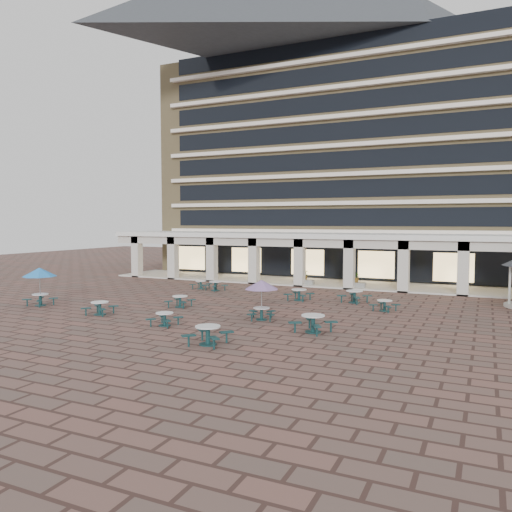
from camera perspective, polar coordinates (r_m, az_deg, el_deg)
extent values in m
plane|color=brown|center=(29.92, 0.68, -6.48)|extent=(120.00, 120.00, 0.00)
cube|color=#9C8558|center=(53.99, 12.03, 9.82)|extent=(40.00, 15.00, 22.00)
cube|color=silver|center=(46.20, 9.76, 2.77)|extent=(36.80, 0.50, 0.35)
cube|color=black|center=(46.41, 9.86, 4.38)|extent=(35.20, 0.05, 1.60)
cube|color=silver|center=(46.22, 9.80, 6.00)|extent=(36.80, 0.50, 0.35)
cube|color=black|center=(46.50, 9.90, 7.59)|extent=(35.20, 0.05, 1.60)
cube|color=silver|center=(46.38, 9.84, 9.21)|extent=(36.80, 0.50, 0.35)
cube|color=black|center=(46.74, 9.94, 10.77)|extent=(35.20, 0.05, 1.60)
cube|color=silver|center=(46.69, 9.88, 12.39)|extent=(36.80, 0.50, 0.35)
cube|color=black|center=(47.12, 9.97, 13.91)|extent=(35.20, 0.05, 1.60)
cube|color=silver|center=(47.15, 9.92, 15.51)|extent=(36.80, 0.50, 0.35)
cube|color=black|center=(47.64, 10.01, 16.99)|extent=(35.20, 0.05, 1.60)
cube|color=silver|center=(47.74, 9.96, 18.57)|extent=(36.80, 0.50, 0.35)
cube|color=black|center=(48.29, 10.05, 20.00)|extent=(35.20, 0.05, 1.60)
cube|color=silver|center=(48.46, 10.00, 21.55)|extent=(36.80, 0.50, 0.35)
cube|color=black|center=(49.08, 10.09, 22.91)|extent=(35.20, 0.05, 1.60)
cube|color=white|center=(43.56, 8.81, 2.32)|extent=(42.00, 6.60, 0.40)
cube|color=beige|center=(40.84, 7.70, 1.59)|extent=(42.00, 0.30, 0.90)
cube|color=black|center=(46.28, 9.71, -0.57)|extent=(38.00, 0.15, 3.20)
cube|color=beige|center=(43.87, 8.75, -3.10)|extent=(42.00, 6.00, 0.12)
cube|color=beige|center=(50.17, -13.44, -0.05)|extent=(0.80, 0.80, 4.00)
cube|color=beige|center=(47.67, -9.46, -0.20)|extent=(0.80, 0.80, 4.00)
cube|color=beige|center=(45.42, -5.05, -0.36)|extent=(0.80, 0.80, 4.00)
cube|color=beige|center=(43.47, -0.23, -0.54)|extent=(0.80, 0.80, 4.00)
cube|color=beige|center=(41.86, 5.01, -0.73)|extent=(0.80, 0.80, 4.00)
cube|color=beige|center=(40.62, 10.62, -0.93)|extent=(0.80, 0.80, 4.00)
cube|color=beige|center=(39.80, 16.52, -1.13)|extent=(0.80, 0.80, 4.00)
cube|color=beige|center=(39.41, 22.61, -1.32)|extent=(0.80, 0.80, 4.00)
cube|color=#FFD88C|center=(52.66, -7.39, -0.22)|extent=(3.20, 0.08, 2.40)
cube|color=#FFD88C|center=(49.54, -1.12, -0.45)|extent=(3.20, 0.08, 2.40)
cube|color=#FFD88C|center=(47.09, 5.90, -0.70)|extent=(3.20, 0.08, 2.40)
cube|color=#FFD88C|center=(45.42, 13.55, -0.97)|extent=(3.20, 0.08, 2.40)
cube|color=#FFD88C|center=(44.62, 21.64, -1.22)|extent=(3.20, 0.08, 2.40)
cylinder|color=#13393A|center=(30.67, -17.41, -6.37)|extent=(0.70, 0.70, 0.04)
cylinder|color=#13393A|center=(30.62, -17.42, -5.80)|extent=(0.18, 0.18, 0.66)
cylinder|color=silver|center=(30.55, -17.43, -5.06)|extent=(1.00, 1.00, 0.05)
cube|color=#13393A|center=(30.75, -15.98, -5.52)|extent=(0.56, 0.61, 0.05)
cylinder|color=#13393A|center=(30.79, -15.98, -5.94)|extent=(0.08, 0.08, 0.42)
cube|color=#13393A|center=(31.36, -17.69, -5.37)|extent=(0.61, 0.56, 0.05)
cylinder|color=#13393A|center=(31.40, -17.68, -5.78)|extent=(0.08, 0.08, 0.42)
cube|color=#13393A|center=(30.47, -18.88, -5.67)|extent=(0.56, 0.61, 0.05)
cylinder|color=#13393A|center=(30.51, -18.87, -6.09)|extent=(0.08, 0.08, 0.42)
cube|color=#13393A|center=(29.84, -17.14, -5.83)|extent=(0.61, 0.56, 0.05)
cylinder|color=#13393A|center=(29.88, -17.13, -6.27)|extent=(0.08, 0.08, 0.42)
cylinder|color=#13393A|center=(26.67, -10.40, -7.80)|extent=(0.64, 0.64, 0.04)
cylinder|color=#13393A|center=(26.61, -10.41, -7.20)|extent=(0.17, 0.17, 0.61)
cylinder|color=silver|center=(26.54, -10.42, -6.43)|extent=(0.92, 0.92, 0.05)
cube|color=#13393A|center=(26.74, -8.90, -6.91)|extent=(0.53, 0.54, 0.05)
cylinder|color=#13393A|center=(26.78, -8.89, -7.36)|extent=(0.07, 0.07, 0.39)
cube|color=#13393A|center=(27.28, -10.71, -6.72)|extent=(0.54, 0.53, 0.05)
cylinder|color=#13393A|center=(27.32, -10.70, -7.15)|extent=(0.07, 0.07, 0.39)
cube|color=#13393A|center=(26.47, -11.94, -7.06)|extent=(0.53, 0.54, 0.05)
cylinder|color=#13393A|center=(26.51, -11.93, -7.51)|extent=(0.07, 0.07, 0.39)
cube|color=#13393A|center=(25.91, -10.10, -7.28)|extent=(0.54, 0.53, 0.05)
cylinder|color=#13393A|center=(25.95, -10.09, -7.74)|extent=(0.07, 0.07, 0.39)
cylinder|color=#13393A|center=(22.43, -5.52, -10.00)|extent=(0.78, 0.78, 0.04)
cylinder|color=#13393A|center=(22.35, -5.52, -9.14)|extent=(0.20, 0.20, 0.74)
cylinder|color=silver|center=(22.26, -5.53, -8.02)|extent=(1.12, 1.12, 0.06)
cube|color=#13393A|center=(22.59, -3.39, -8.67)|extent=(0.65, 0.67, 0.06)
cylinder|color=#13393A|center=(22.65, -3.39, -9.30)|extent=(0.09, 0.09, 0.47)
cube|color=#13393A|center=(23.14, -6.17, -8.38)|extent=(0.67, 0.65, 0.06)
cylinder|color=#13393A|center=(23.20, -6.17, -9.00)|extent=(0.09, 0.09, 0.47)
cube|color=#13393A|center=(22.09, -7.71, -8.99)|extent=(0.65, 0.67, 0.06)
cylinder|color=#13393A|center=(22.15, -7.70, -9.64)|extent=(0.09, 0.09, 0.47)
cube|color=#13393A|center=(21.52, -4.83, -9.32)|extent=(0.67, 0.65, 0.06)
cylinder|color=#13393A|center=(21.58, -4.82, -9.98)|extent=(0.09, 0.09, 0.47)
cylinder|color=#13393A|center=(24.88, 6.53, -8.61)|extent=(0.80, 0.80, 0.05)
cylinder|color=#13393A|center=(24.80, 6.53, -7.81)|extent=(0.21, 0.21, 0.76)
cylinder|color=silver|center=(24.72, 6.54, -6.77)|extent=(1.15, 1.15, 0.06)
cube|color=#13393A|center=(24.97, 8.57, -7.45)|extent=(0.71, 0.59, 0.06)
cylinder|color=#13393A|center=(25.02, 8.56, -8.05)|extent=(0.09, 0.09, 0.48)
cube|color=#13393A|center=(25.64, 6.14, -7.13)|extent=(0.59, 0.71, 0.06)
cylinder|color=#13393A|center=(25.69, 6.13, -7.71)|extent=(0.09, 0.09, 0.48)
cube|color=#13393A|center=(24.62, 4.48, -7.59)|extent=(0.71, 0.59, 0.06)
cylinder|color=#13393A|center=(24.67, 4.48, -8.18)|extent=(0.09, 0.09, 0.48)
cube|color=#13393A|center=(23.92, 6.96, -7.95)|extent=(0.59, 0.71, 0.06)
cylinder|color=#13393A|center=(23.98, 6.96, -8.56)|extent=(0.09, 0.09, 0.48)
cylinder|color=#13393A|center=(35.23, -23.40, -5.19)|extent=(0.71, 0.71, 0.04)
cylinder|color=#13393A|center=(35.18, -23.42, -4.68)|extent=(0.18, 0.18, 0.67)
cylinder|color=silver|center=(35.12, -23.44, -4.03)|extent=(1.01, 1.01, 0.05)
cube|color=#13393A|center=(35.11, -22.14, -4.48)|extent=(0.60, 0.59, 0.05)
cylinder|color=#13393A|center=(35.14, -22.13, -4.86)|extent=(0.08, 0.08, 0.42)
cube|color=#13393A|center=(35.94, -23.32, -4.33)|extent=(0.59, 0.60, 0.05)
cylinder|color=#13393A|center=(35.97, -23.31, -4.69)|extent=(0.08, 0.08, 0.42)
cube|color=#13393A|center=(35.24, -24.70, -4.53)|extent=(0.60, 0.59, 0.05)
cylinder|color=#13393A|center=(35.27, -24.69, -4.90)|extent=(0.08, 0.08, 0.42)
cube|color=#13393A|center=(34.39, -23.53, -4.69)|extent=(0.59, 0.60, 0.05)
cylinder|color=#13393A|center=(34.42, -23.52, -5.08)|extent=(0.08, 0.08, 0.42)
cylinder|color=gray|center=(35.06, -23.46, -3.27)|extent=(0.05, 0.05, 2.42)
cone|color=#257EDA|center=(34.96, -23.50, -1.71)|extent=(2.12, 2.12, 0.55)
cylinder|color=#13393A|center=(27.77, 0.63, -7.27)|extent=(0.64, 0.64, 0.04)
cylinder|color=#13393A|center=(27.72, 0.64, -6.69)|extent=(0.16, 0.16, 0.60)
cylinder|color=silver|center=(27.65, 0.64, -5.95)|extent=(0.91, 0.91, 0.05)
cube|color=#13393A|center=(28.16, 1.74, -6.32)|extent=(0.44, 0.56, 0.05)
cylinder|color=#13393A|center=(28.20, 1.74, -6.74)|extent=(0.07, 0.07, 0.38)
cube|color=#13393A|center=(28.23, -0.31, -6.29)|extent=(0.56, 0.44, 0.05)
cylinder|color=#13393A|center=(28.27, -0.31, -6.71)|extent=(0.07, 0.07, 0.38)
cube|color=#13393A|center=(27.25, -0.50, -6.67)|extent=(0.44, 0.56, 0.05)
cylinder|color=#13393A|center=(27.29, -0.50, -7.10)|extent=(0.07, 0.07, 0.38)
cube|color=#13393A|center=(27.17, 1.62, -6.70)|extent=(0.56, 0.44, 0.05)
cylinder|color=#13393A|center=(27.21, 1.62, -7.13)|extent=(0.07, 0.07, 0.38)
cylinder|color=gray|center=(27.58, 0.64, -5.08)|extent=(0.05, 0.05, 2.18)
cone|color=#85629D|center=(27.46, 0.64, -3.30)|extent=(1.91, 1.91, 0.50)
cylinder|color=#13393A|center=(31.36, 14.47, -6.09)|extent=(0.63, 0.63, 0.04)
cylinder|color=#13393A|center=(31.31, 14.48, -5.59)|extent=(0.16, 0.16, 0.59)
cylinder|color=silver|center=(31.26, 14.49, -4.94)|extent=(0.90, 0.90, 0.04)
cube|color=#13393A|center=(31.51, 15.70, -5.37)|extent=(0.55, 0.45, 0.04)
cylinder|color=#13393A|center=(31.55, 15.69, -5.74)|extent=(0.07, 0.07, 0.38)
cube|color=#13393A|center=(31.96, 14.11, -5.21)|extent=(0.45, 0.55, 0.04)
cylinder|color=#13393A|center=(31.99, 14.10, -5.58)|extent=(0.07, 0.07, 0.38)
cube|color=#13393A|center=(31.10, 13.24, -5.45)|extent=(0.55, 0.45, 0.04)
cylinder|color=#13393A|center=(31.13, 13.24, -5.82)|extent=(0.07, 0.07, 0.38)
cube|color=#13393A|center=(30.64, 14.87, -5.62)|extent=(0.45, 0.55, 0.04)
cylinder|color=#13393A|center=(30.68, 14.86, -6.00)|extent=(0.07, 0.07, 0.38)
cylinder|color=#13393A|center=(39.40, -4.67, -3.93)|extent=(0.67, 0.67, 0.04)
cylinder|color=#13393A|center=(39.36, -4.67, -3.50)|extent=(0.17, 0.17, 0.63)
cylinder|color=silver|center=(39.31, -4.68, -2.94)|extent=(0.96, 0.96, 0.05)
cube|color=#13393A|center=(39.27, -3.59, -3.35)|extent=(0.59, 0.46, 0.05)
cylinder|color=#13393A|center=(39.30, -3.58, -3.67)|extent=(0.08, 0.08, 0.40)
cube|color=#13393A|center=(40.08, -4.56, -3.21)|extent=(0.46, 0.59, 0.05)
cylinder|color=#13393A|center=(40.11, -4.56, -3.52)|extent=(0.08, 0.08, 0.40)
cube|color=#13393A|center=(39.43, -5.76, -3.34)|extent=(0.59, 0.46, 0.05)
cylinder|color=#13393A|center=(39.45, -5.75, -3.66)|extent=(0.08, 0.08, 0.40)
cube|color=#13393A|center=(38.61, -4.79, -3.49)|extent=(0.46, 0.59, 0.05)
cylinder|color=#13393A|center=(38.63, -4.78, -3.81)|extent=(0.08, 0.08, 0.40)
cylinder|color=#13393A|center=(32.16, -8.67, -5.75)|extent=(0.67, 0.67, 0.04)
cylinder|color=#13393A|center=(32.12, -8.67, -5.23)|extent=(0.17, 0.17, 0.63)
cylinder|color=silver|center=(32.06, -8.68, -4.56)|extent=(0.96, 0.96, 0.05)
cube|color=#13393A|center=(32.30, -7.40, -4.98)|extent=(0.55, 0.57, 0.05)
cylinder|color=#13393A|center=(32.33, -7.39, -5.36)|extent=(0.08, 0.08, 0.40)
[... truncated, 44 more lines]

